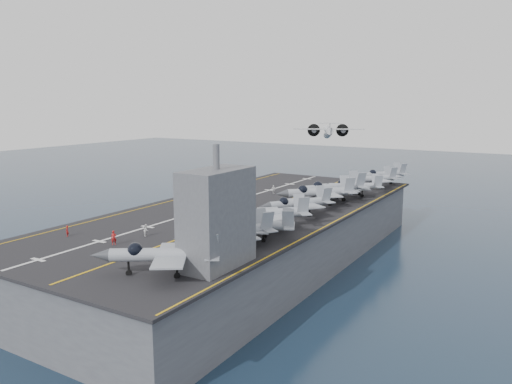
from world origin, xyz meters
The scene contains 29 objects.
ground centered at (0.00, 0.00, 0.00)m, with size 500.00×500.00×0.00m, color #142135.
hull centered at (0.00, 0.00, 5.00)m, with size 36.00×90.00×10.00m, color #56595E.
flight_deck centered at (0.00, 0.00, 10.20)m, with size 38.00×92.00×0.40m, color black.
foul_line centered at (3.00, 0.00, 10.42)m, with size 0.35×90.00×0.02m, color gold.
landing_centerline centered at (-6.00, 0.00, 10.42)m, with size 0.50×90.00×0.02m, color silver.
deck_edge_port centered at (-17.00, 0.00, 10.42)m, with size 0.25×90.00×0.02m, color gold.
deck_edge_stbd centered at (18.50, 0.00, 10.42)m, with size 0.25×90.00×0.02m, color gold.
island_superstructure centered at (15.00, -30.00, 17.90)m, with size 5.00×10.00×15.00m, color #56595E, non-canonical shape.
fighter_jet_0 centered at (11.55, -35.81, 13.00)m, with size 18.00×16.65×5.20m, color gray, non-canonical shape.
fighter_jet_1 centered at (12.24, -23.14, 12.88)m, with size 15.84×17.16×4.96m, color #939DA4, non-canonical shape.
fighter_jet_2 centered at (12.73, -17.56, 12.76)m, with size 16.18×14.09×4.72m, color #959BA4, non-canonical shape.
fighter_jet_3 centered at (11.23, -10.55, 12.97)m, with size 17.49×17.32×5.13m, color gray, non-canonical shape.
fighter_jet_4 centered at (11.46, -0.22, 12.85)m, with size 15.61×16.98×4.90m, color #90969F, non-canonical shape.
fighter_jet_5 centered at (10.73, 10.35, 13.14)m, with size 18.68×18.57×5.49m, color gray, non-canonical shape.
fighter_jet_6 centered at (11.17, 16.00, 13.23)m, with size 18.35×19.61×5.67m, color #959CA6, non-canonical shape.
fighter_jet_7 centered at (13.20, 23.03, 12.73)m, with size 16.10×14.93×4.65m, color #979CA5, non-canonical shape.
fighter_jet_8 centered at (13.49, 33.97, 12.88)m, with size 16.05×17.13×4.95m, color gray, non-canonical shape.
tow_cart_a centered at (5.97, -17.87, 10.95)m, with size 1.89×1.27×1.11m, color gold, non-canonical shape.
tow_cart_b centered at (6.85, -0.99, 10.96)m, with size 2.03×1.47×1.13m, color gold, non-canonical shape.
tow_cart_c centered at (4.61, 22.51, 11.08)m, with size 2.36×1.60×1.37m, color gold, non-canonical shape.
crew_1 centered at (-12.34, -30.48, 11.22)m, with size 1.13×1.19×1.65m, color #B21919.
crew_2 centered at (-9.67, -4.21, 11.27)m, with size 0.71×1.06×1.74m, color green.
crew_3 centered at (-10.52, 5.74, 11.42)m, with size 1.45×1.45×2.05m, color yellow.
crew_4 centered at (-2.94, 16.33, 11.38)m, with size 1.21×0.84×1.95m, color silver.
crew_5 centered at (-12.44, 19.59, 11.21)m, with size 1.06×0.79×1.62m, color white.
crew_6 centered at (-2.85, -30.12, 11.43)m, with size 1.46×1.46×2.06m, color #B21919.
crew_7 centered at (-2.24, -24.28, 11.32)m, with size 1.21×1.33×1.84m, color silver.
transport_plane centered at (-6.83, 55.51, 21.53)m, with size 24.17×21.33×4.76m, color silver, non-canonical shape.
fighter_jet_9 centered at (13.49, 42.47, 12.88)m, with size 16.05×17.13×4.95m, color gray, non-canonical shape.
Camera 1 is at (49.45, -77.96, 30.25)m, focal length 35.00 mm.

